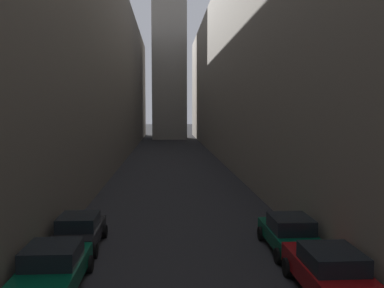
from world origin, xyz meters
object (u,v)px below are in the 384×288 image
object	(u,v)px
parked_car_left_third	(52,268)
parked_car_right_far	(290,233)
parked_car_left_far	(79,231)
parked_car_right_third	(330,272)

from	to	relation	value
parked_car_left_third	parked_car_right_far	size ratio (longest dim) A/B	1.04
parked_car_right_far	parked_car_left_far	bearing A→B (deg)	84.02
parked_car_left_third	parked_car_right_far	distance (m)	9.39
parked_car_left_third	parked_car_left_far	xyz separation A→B (m)	(0.00, 4.21, -0.01)
parked_car_left_third	parked_car_right_third	world-z (taller)	parked_car_right_third
parked_car_left_far	parked_car_right_far	xyz separation A→B (m)	(8.80, -0.92, 0.01)
parked_car_left_third	parked_car_right_far	xyz separation A→B (m)	(8.80, 3.28, 0.00)
parked_car_left_far	parked_car_right_far	size ratio (longest dim) A/B	0.92
parked_car_left_far	parked_car_right_third	xyz separation A→B (m)	(8.80, -5.15, 0.06)
parked_car_left_third	parked_car_right_third	bearing A→B (deg)	-96.13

